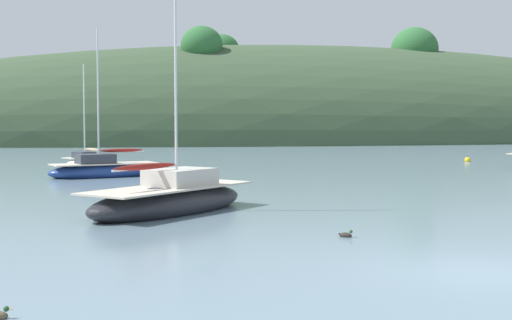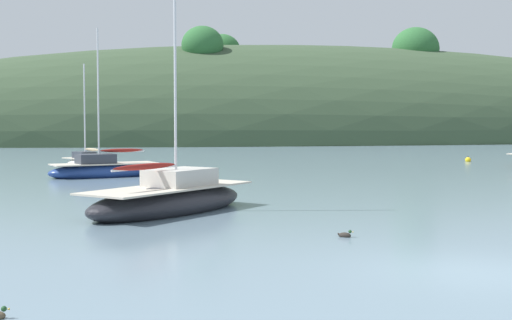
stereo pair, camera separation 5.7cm
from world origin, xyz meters
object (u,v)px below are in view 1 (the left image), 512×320
Objects in this scene: sailboat_navy_dinghy at (170,199)px; duck_lead at (346,235)px; mooring_buoy_inner at (468,160)px; sailboat_grey_yawl at (86,162)px; sailboat_orange_cutter at (104,170)px.

duck_lead is (4.01, -6.15, -0.38)m from sailboat_navy_dinghy.
mooring_buoy_inner reaches higher than duck_lead.
sailboat_grey_yawl is at bearing 97.07° from sailboat_navy_dinghy.
sailboat_orange_cutter is 22.71m from duck_lead.
mooring_buoy_inner is at bearing 55.49° from duck_lead.
duck_lead is at bearing -124.51° from mooring_buoy_inner.
duck_lead is at bearing -74.68° from sailboat_orange_cutter.
sailboat_grey_yawl is at bearing 179.98° from mooring_buoy_inner.
sailboat_grey_yawl is 27.84m from mooring_buoy_inner.
sailboat_navy_dinghy is 1.20× the size of sailboat_orange_cutter.
sailboat_orange_cutter reaches higher than duck_lead.
sailboat_navy_dinghy is at bearing -82.93° from sailboat_grey_yawl.
sailboat_grey_yawl is 17.96× the size of duck_lead.
duck_lead is at bearing -76.98° from sailboat_grey_yawl.
sailboat_orange_cutter is (1.01, -8.42, 0.06)m from sailboat_grey_yawl.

